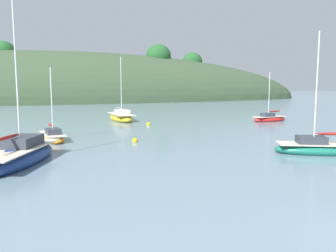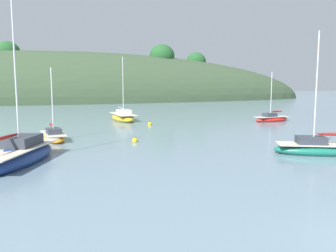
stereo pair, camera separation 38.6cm
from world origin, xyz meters
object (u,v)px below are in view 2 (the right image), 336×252
at_px(sailboat_teal_outer, 123,117).
at_px(sailboat_yellow_far, 272,119).
at_px(sailboat_black_sloop, 317,149).
at_px(mooring_buoy_inner, 272,117).
at_px(sailboat_grey_yawl, 17,155).
at_px(mooring_buoy_channel, 135,140).
at_px(mooring_buoy_outer, 150,124).
at_px(sailboat_blue_center, 53,136).

height_order(sailboat_teal_outer, sailboat_yellow_far, sailboat_teal_outer).
height_order(sailboat_black_sloop, mooring_buoy_inner, sailboat_black_sloop).
relative_size(sailboat_grey_yawl, mooring_buoy_channel, 20.62).
bearing_deg(mooring_buoy_outer, mooring_buoy_inner, 6.26).
height_order(sailboat_blue_center, mooring_buoy_channel, sailboat_blue_center).
relative_size(sailboat_teal_outer, mooring_buoy_outer, 15.28).
relative_size(sailboat_grey_yawl, mooring_buoy_outer, 20.62).
bearing_deg(sailboat_blue_center, sailboat_black_sloop, -36.94).
bearing_deg(mooring_buoy_outer, sailboat_black_sloop, -74.43).
height_order(sailboat_yellow_far, mooring_buoy_outer, sailboat_yellow_far).
distance_m(mooring_buoy_outer, mooring_buoy_channel, 11.45).
distance_m(sailboat_black_sloop, mooring_buoy_inner, 24.83).
xyz_separation_m(sailboat_black_sloop, mooring_buoy_inner, (12.78, 21.29, -0.24)).
relative_size(sailboat_yellow_far, mooring_buoy_outer, 11.64).
bearing_deg(sailboat_blue_center, mooring_buoy_channel, -28.04).
height_order(mooring_buoy_channel, mooring_buoy_inner, same).
bearing_deg(mooring_buoy_inner, sailboat_black_sloop, -120.98).
bearing_deg(mooring_buoy_channel, mooring_buoy_outer, 66.50).
distance_m(mooring_buoy_outer, mooring_buoy_inner, 18.27).
relative_size(sailboat_teal_outer, mooring_buoy_inner, 15.28).
bearing_deg(sailboat_grey_yawl, sailboat_teal_outer, 62.30).
bearing_deg(sailboat_black_sloop, mooring_buoy_channel, 138.48).
relative_size(sailboat_yellow_far, mooring_buoy_inner, 11.64).
xyz_separation_m(sailboat_teal_outer, mooring_buoy_inner, (19.81, -4.18, -0.30)).
xyz_separation_m(sailboat_yellow_far, mooring_buoy_channel, (-20.02, -8.96, -0.20)).
relative_size(sailboat_black_sloop, mooring_buoy_outer, 15.00).
relative_size(mooring_buoy_channel, mooring_buoy_inner, 1.00).
xyz_separation_m(sailboat_blue_center, mooring_buoy_inner, (28.76, 9.27, -0.20)).
distance_m(sailboat_yellow_far, mooring_buoy_channel, 21.93).
distance_m(sailboat_grey_yawl, sailboat_blue_center, 8.23).
relative_size(mooring_buoy_outer, mooring_buoy_inner, 1.00).
xyz_separation_m(sailboat_blue_center, mooring_buoy_channel, (6.04, -3.22, -0.20)).
distance_m(sailboat_black_sloop, mooring_buoy_channel, 13.28).
bearing_deg(mooring_buoy_inner, sailboat_blue_center, -162.14).
height_order(sailboat_teal_outer, mooring_buoy_inner, sailboat_teal_outer).
height_order(sailboat_black_sloop, sailboat_grey_yawl, sailboat_grey_yawl).
xyz_separation_m(sailboat_blue_center, mooring_buoy_outer, (10.60, 7.28, -0.20)).
relative_size(sailboat_teal_outer, sailboat_blue_center, 1.36).
bearing_deg(sailboat_blue_center, mooring_buoy_inner, 17.86).
relative_size(sailboat_black_sloop, mooring_buoy_channel, 15.00).
bearing_deg(mooring_buoy_channel, sailboat_yellow_far, 24.10).
xyz_separation_m(sailboat_grey_yawl, mooring_buoy_outer, (12.87, 15.19, -0.34)).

